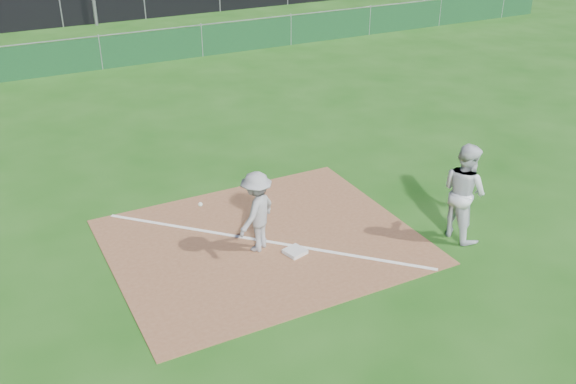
# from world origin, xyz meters

# --- Properties ---
(ground) EXTENTS (90.00, 90.00, 0.00)m
(ground) POSITION_xyz_m (0.00, 10.00, 0.00)
(ground) COLOR #184B10
(ground) RESTS_ON ground
(infield_dirt) EXTENTS (6.00, 5.00, 0.02)m
(infield_dirt) POSITION_xyz_m (0.00, 1.00, 0.01)
(infield_dirt) COLOR brown
(infield_dirt) RESTS_ON ground
(foul_line) EXTENTS (5.01, 5.01, 0.01)m
(foul_line) POSITION_xyz_m (0.00, 1.00, 0.03)
(foul_line) COLOR white
(foul_line) RESTS_ON infield_dirt
(green_fence) EXTENTS (44.00, 0.05, 1.20)m
(green_fence) POSITION_xyz_m (0.00, 15.00, 0.60)
(green_fence) COLOR #103A1B
(green_fence) RESTS_ON ground
(black_fence) EXTENTS (46.00, 0.04, 1.80)m
(black_fence) POSITION_xyz_m (0.00, 23.00, 0.90)
(black_fence) COLOR black
(black_fence) RESTS_ON ground
(parking_lot) EXTENTS (46.00, 9.00, 0.01)m
(parking_lot) POSITION_xyz_m (0.00, 28.00, 0.01)
(parking_lot) COLOR black
(parking_lot) RESTS_ON ground
(first_base) EXTENTS (0.45, 0.45, 0.08)m
(first_base) POSITION_xyz_m (0.36, 0.29, 0.06)
(first_base) COLOR silver
(first_base) RESTS_ON infield_dirt
(play_at_first) EXTENTS (1.82, 1.11, 1.65)m
(play_at_first) POSITION_xyz_m (-0.21, 0.80, 0.85)
(play_at_first) COLOR #A2A2A4
(play_at_first) RESTS_ON infield_dirt
(runner) EXTENTS (0.81, 1.02, 2.04)m
(runner) POSITION_xyz_m (3.68, -0.64, 1.02)
(runner) COLOR silver
(runner) RESTS_ON ground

